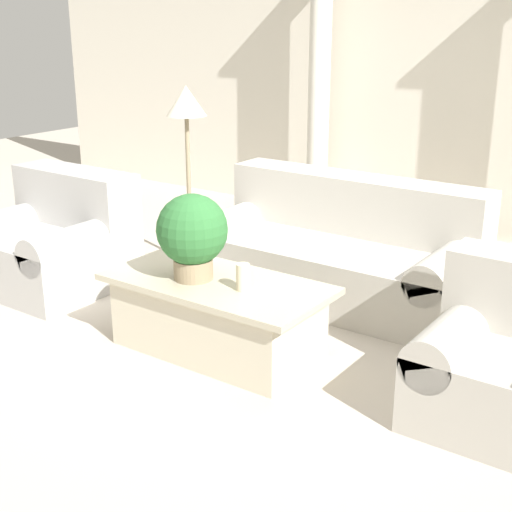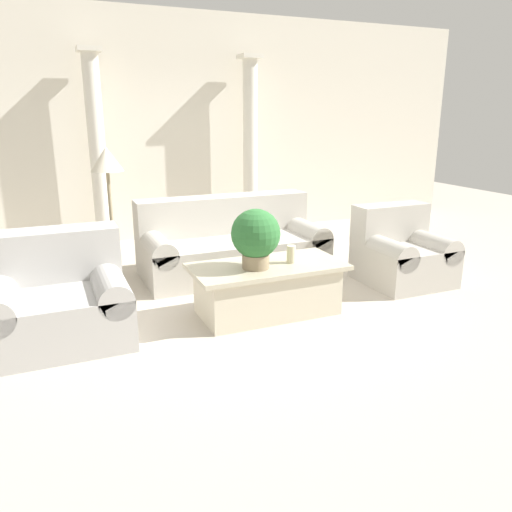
% 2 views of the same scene
% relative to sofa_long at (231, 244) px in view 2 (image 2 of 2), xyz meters
% --- Properties ---
extents(ground_plane, '(16.00, 16.00, 0.00)m').
position_rel_sofa_long_xyz_m(ground_plane, '(-0.17, -0.83, -0.34)').
color(ground_plane, '#BCB2A3').
extents(wall_back, '(10.00, 0.06, 3.20)m').
position_rel_sofa_long_xyz_m(wall_back, '(-0.17, 2.05, 1.26)').
color(wall_back, silver).
rests_on(wall_back, ground_plane).
extents(sofa_long, '(2.08, 1.00, 0.87)m').
position_rel_sofa_long_xyz_m(sofa_long, '(0.00, 0.00, 0.00)').
color(sofa_long, '#B7B2A8').
rests_on(sofa_long, ground_plane).
extents(loveseat, '(1.11, 1.00, 0.87)m').
position_rel_sofa_long_xyz_m(loveseat, '(-1.94, -1.09, 0.01)').
color(loveseat, '#B4B2AF').
rests_on(loveseat, ground_plane).
extents(coffee_table, '(1.41, 0.70, 0.47)m').
position_rel_sofa_long_xyz_m(coffee_table, '(-0.13, -1.32, -0.10)').
color(coffee_table, beige).
rests_on(coffee_table, ground_plane).
extents(potted_plant, '(0.44, 0.44, 0.54)m').
position_rel_sofa_long_xyz_m(potted_plant, '(-0.27, -1.37, 0.43)').
color(potted_plant, '#937F60').
rests_on(potted_plant, coffee_table).
extents(pillar_candle, '(0.08, 0.08, 0.16)m').
position_rel_sofa_long_xyz_m(pillar_candle, '(0.10, -1.35, 0.22)').
color(pillar_candle, beige).
rests_on(pillar_candle, coffee_table).
extents(floor_lamp, '(0.32, 0.32, 1.50)m').
position_rel_sofa_long_xyz_m(floor_lamp, '(-1.34, -0.15, 0.92)').
color(floor_lamp, gray).
rests_on(floor_lamp, ground_plane).
extents(column_left, '(0.30, 0.30, 2.61)m').
position_rel_sofa_long_xyz_m(column_left, '(-1.23, 1.74, 0.99)').
color(column_left, silver).
rests_on(column_left, ground_plane).
extents(column_right, '(0.30, 0.30, 2.61)m').
position_rel_sofa_long_xyz_m(column_right, '(0.97, 1.74, 0.99)').
color(column_right, silver).
rests_on(column_right, ground_plane).
extents(armchair, '(0.87, 0.85, 0.83)m').
position_rel_sofa_long_xyz_m(armchair, '(1.61, -1.06, -0.00)').
color(armchair, '#B7B2A8').
rests_on(armchair, ground_plane).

